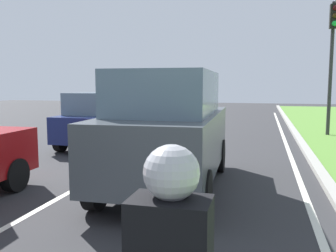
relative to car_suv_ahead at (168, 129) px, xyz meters
name	(u,v)px	position (x,y,z in m)	size (l,w,h in m)	color
ground_plane	(174,147)	(-1.03, 4.57, -1.17)	(60.00, 60.00, 0.00)	#2D2D30
lane_line_center	(153,146)	(-1.73, 4.57, -1.16)	(0.12, 32.00, 0.01)	silver
lane_line_right_edge	(289,152)	(2.57, 4.57, -1.16)	(0.12, 32.00, 0.01)	silver
curb_right	(307,151)	(3.07, 4.57, -1.11)	(0.24, 48.00, 0.12)	#9E9B93
car_suv_ahead	(168,129)	(0.00, 0.00, 0.00)	(2.11, 4.57, 2.28)	#474C51
car_hatchback_far	(100,120)	(-3.44, 4.11, -0.28)	(1.76, 3.72, 1.78)	navy
traffic_light_near_right	(332,45)	(4.27, 8.49, 2.39)	(0.32, 0.50, 5.19)	#2D2D2D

